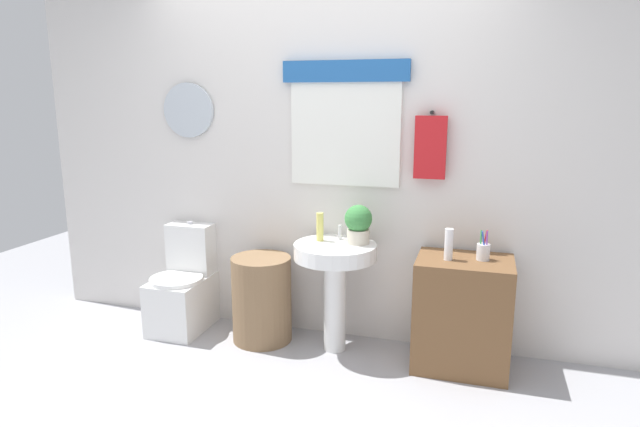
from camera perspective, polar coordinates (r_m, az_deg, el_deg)
ground_plane at (r=3.18m, az=-5.92°, el=-20.09°), size 8.00×8.00×0.00m
back_wall at (r=3.79m, az=0.39°, el=6.32°), size 4.40×0.18×2.60m
toilet at (r=4.18m, az=-14.12°, el=-7.75°), size 0.38×0.51×0.78m
laundry_hamper at (r=3.87m, az=-6.16°, el=-8.93°), size 0.42×0.42×0.61m
pedestal_sink at (r=3.61m, az=1.59°, el=-5.84°), size 0.55×0.55×0.75m
faucet at (r=3.66m, az=2.11°, el=-1.99°), size 0.03×0.03×0.10m
wooden_cabinet at (r=3.58m, az=14.74°, el=-10.17°), size 0.58×0.44×0.71m
soap_bottle at (r=3.62m, az=-0.01°, el=-1.41°), size 0.05×0.05×0.19m
potted_plant at (r=3.55m, az=4.06°, el=-1.03°), size 0.18×0.18×0.26m
lotion_bottle at (r=3.40m, az=13.40°, el=-3.18°), size 0.05×0.05×0.20m
toothbrush_cup at (r=3.46m, az=16.81°, el=-3.83°), size 0.08×0.08×0.19m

